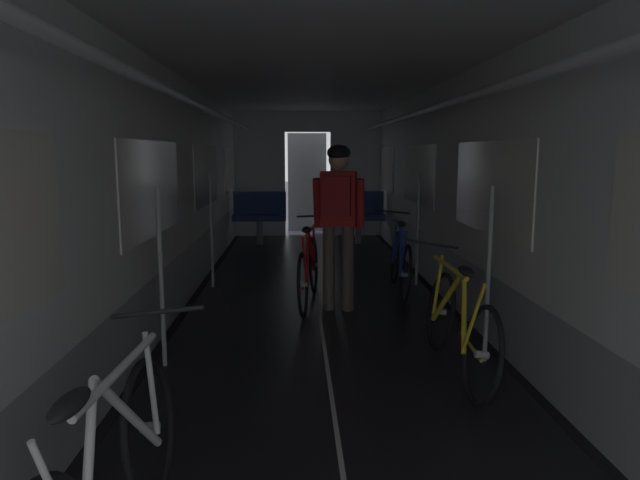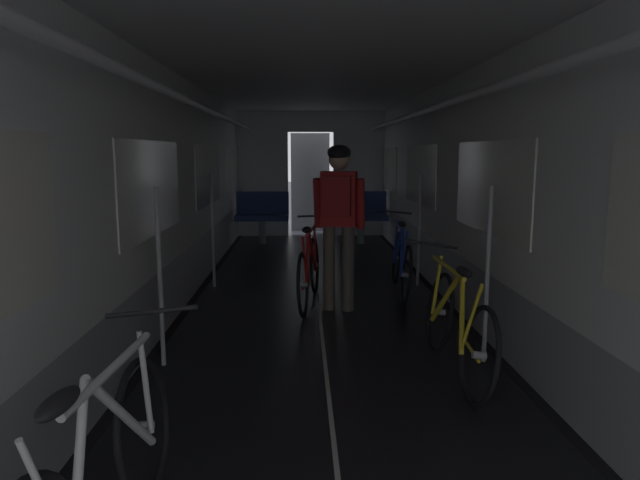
{
  "view_description": "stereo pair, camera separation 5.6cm",
  "coord_description": "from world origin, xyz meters",
  "px_view_note": "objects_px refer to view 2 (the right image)",
  "views": [
    {
      "loc": [
        -0.23,
        -2.15,
        1.65
      ],
      "look_at": [
        0.0,
        3.34,
        0.79
      ],
      "focal_mm": 31.56,
      "sensor_mm": 36.0,
      "label": 1
    },
    {
      "loc": [
        -0.18,
        -2.15,
        1.65
      ],
      "look_at": [
        0.0,
        3.34,
        0.79
      ],
      "focal_mm": 31.56,
      "sensor_mm": 36.0,
      "label": 2
    }
  ],
  "objects_px": {
    "bicycle_yellow": "(457,325)",
    "person_cyclist_aisle": "(338,209)",
    "bench_seat_far_right": "(361,212)",
    "bicycle_blue": "(401,262)",
    "bicycle_white": "(100,478)",
    "bench_seat_far_left": "(262,213)",
    "bicycle_red_in_aisle": "(309,270)"
  },
  "relations": [
    {
      "from": "bench_seat_far_right",
      "to": "person_cyclist_aisle",
      "type": "relative_size",
      "value": 0.57
    },
    {
      "from": "bicycle_white",
      "to": "bicycle_red_in_aisle",
      "type": "height_order",
      "value": "bicycle_white"
    },
    {
      "from": "bench_seat_far_left",
      "to": "bicycle_blue",
      "type": "height_order",
      "value": "bench_seat_far_left"
    },
    {
      "from": "bench_seat_far_right",
      "to": "bicycle_yellow",
      "type": "distance_m",
      "value": 6.23
    },
    {
      "from": "bicycle_blue",
      "to": "person_cyclist_aisle",
      "type": "height_order",
      "value": "person_cyclist_aisle"
    },
    {
      "from": "bench_seat_far_left",
      "to": "person_cyclist_aisle",
      "type": "bearing_deg",
      "value": -76.17
    },
    {
      "from": "bench_seat_far_right",
      "to": "bicycle_yellow",
      "type": "relative_size",
      "value": 0.58
    },
    {
      "from": "bicycle_white",
      "to": "bench_seat_far_right",
      "type": "bearing_deg",
      "value": 77.05
    },
    {
      "from": "person_cyclist_aisle",
      "to": "bicycle_red_in_aisle",
      "type": "height_order",
      "value": "person_cyclist_aisle"
    },
    {
      "from": "bicycle_white",
      "to": "person_cyclist_aisle",
      "type": "distance_m",
      "value": 3.93
    },
    {
      "from": "bench_seat_far_right",
      "to": "bicycle_yellow",
      "type": "height_order",
      "value": "bicycle_yellow"
    },
    {
      "from": "bench_seat_far_left",
      "to": "bicycle_white",
      "type": "distance_m",
      "value": 8.16
    },
    {
      "from": "bench_seat_far_right",
      "to": "bicycle_red_in_aisle",
      "type": "bearing_deg",
      "value": -103.34
    },
    {
      "from": "bench_seat_far_left",
      "to": "bicycle_white",
      "type": "bearing_deg",
      "value": -90.53
    },
    {
      "from": "bench_seat_far_left",
      "to": "bicycle_white",
      "type": "xyz_separation_m",
      "value": [
        -0.07,
        -8.15,
        -0.19
      ]
    },
    {
      "from": "bicycle_blue",
      "to": "bicycle_red_in_aisle",
      "type": "bearing_deg",
      "value": -158.41
    },
    {
      "from": "bench_seat_far_left",
      "to": "bicycle_blue",
      "type": "distance_m",
      "value": 4.23
    },
    {
      "from": "person_cyclist_aisle",
      "to": "bicycle_yellow",
      "type": "bearing_deg",
      "value": -66.19
    },
    {
      "from": "bench_seat_far_left",
      "to": "bicycle_yellow",
      "type": "bearing_deg",
      "value": -73.25
    },
    {
      "from": "bicycle_red_in_aisle",
      "to": "bicycle_yellow",
      "type": "bearing_deg",
      "value": -61.94
    },
    {
      "from": "bicycle_yellow",
      "to": "bicycle_blue",
      "type": "bearing_deg",
      "value": 89.7
    },
    {
      "from": "bench_seat_far_right",
      "to": "person_cyclist_aisle",
      "type": "height_order",
      "value": "person_cyclist_aisle"
    },
    {
      "from": "bicycle_yellow",
      "to": "person_cyclist_aisle",
      "type": "height_order",
      "value": "person_cyclist_aisle"
    },
    {
      "from": "bicycle_blue",
      "to": "bicycle_white",
      "type": "xyz_separation_m",
      "value": [
        -1.96,
        -4.37,
        -0.0
      ]
    },
    {
      "from": "bicycle_red_in_aisle",
      "to": "bench_seat_far_left",
      "type": "bearing_deg",
      "value": 100.77
    },
    {
      "from": "bicycle_blue",
      "to": "bicycle_white",
      "type": "bearing_deg",
      "value": -114.16
    },
    {
      "from": "bench_seat_far_right",
      "to": "bicycle_red_in_aisle",
      "type": "xyz_separation_m",
      "value": [
        -1.0,
        -4.21,
        -0.18
      ]
    },
    {
      "from": "bicycle_yellow",
      "to": "person_cyclist_aisle",
      "type": "relative_size",
      "value": 0.98
    },
    {
      "from": "bench_seat_far_left",
      "to": "person_cyclist_aisle",
      "type": "relative_size",
      "value": 0.57
    },
    {
      "from": "bicycle_yellow",
      "to": "bicycle_white",
      "type": "bearing_deg",
      "value": -135.25
    },
    {
      "from": "bench_seat_far_left",
      "to": "person_cyclist_aisle",
      "type": "xyz_separation_m",
      "value": [
        1.1,
        -4.47,
        0.5
      ]
    },
    {
      "from": "person_cyclist_aisle",
      "to": "bench_seat_far_right",
      "type": "bearing_deg",
      "value": 81.13
    }
  ]
}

